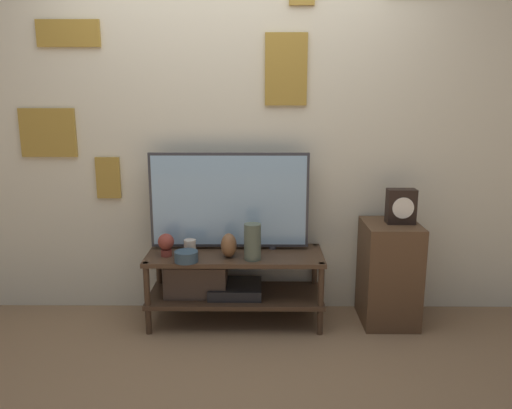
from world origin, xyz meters
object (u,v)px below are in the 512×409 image
vase_urn_stoneware (229,245)px  candle_jar (190,247)px  mantel_clock (401,206)px  vase_tall_ceramic (253,242)px  decorative_bust (166,243)px  vase_wide_bowl (186,256)px  television (229,201)px

vase_urn_stoneware → candle_jar: bearing=169.8°
vase_urn_stoneware → mantel_clock: size_ratio=0.69×
candle_jar → vase_tall_ceramic: bearing=-13.2°
candle_jar → decorative_bust: bearing=-169.6°
vase_wide_bowl → vase_tall_ceramic: vase_tall_ceramic is taller
vase_wide_bowl → vase_tall_ceramic: bearing=5.9°
vase_tall_ceramic → candle_jar: size_ratio=2.33×
television → vase_wide_bowl: (-0.27, -0.27, -0.31)m
vase_tall_ceramic → mantel_clock: bearing=8.4°
vase_urn_stoneware → decorative_bust: size_ratio=1.06×
vase_wide_bowl → decorative_bust: (-0.15, 0.12, 0.05)m
mantel_clock → television: bearing=175.9°
television → vase_tall_ceramic: television is taller
television → decorative_bust: television is taller
vase_tall_ceramic → decorative_bust: bearing=173.0°
candle_jar → decorative_bust: decorative_bust is taller
vase_urn_stoneware → vase_tall_ceramic: vase_tall_ceramic is taller
vase_urn_stoneware → candle_jar: (-0.27, 0.05, -0.03)m
vase_urn_stoneware → vase_tall_ceramic: (0.16, -0.05, 0.04)m
decorative_bust → candle_jar: bearing=10.4°
television → mantel_clock: (1.16, -0.08, -0.02)m
vase_wide_bowl → vase_tall_ceramic: size_ratio=0.63×
candle_jar → mantel_clock: size_ratio=0.44×
mantel_clock → vase_tall_ceramic: bearing=-171.6°
vase_wide_bowl → decorative_bust: 0.20m
vase_wide_bowl → candle_jar: (0.00, 0.14, 0.02)m
vase_urn_stoneware → vase_wide_bowl: bearing=-160.4°
candle_jar → decorative_bust: (-0.15, -0.03, 0.04)m
candle_jar → mantel_clock: mantel_clock is taller
vase_wide_bowl → television: bearing=45.8°
vase_urn_stoneware → vase_wide_bowl: size_ratio=1.07×
candle_jar → television: bearing=26.3°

